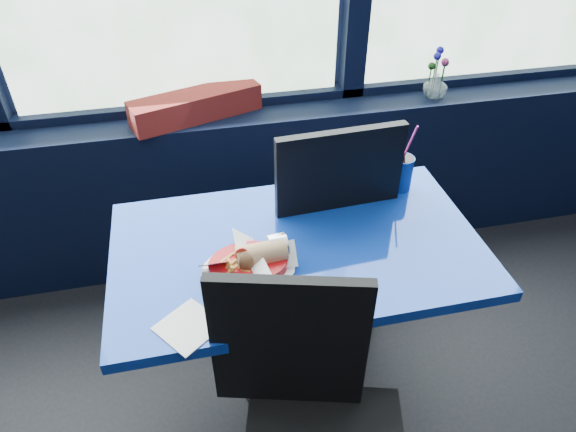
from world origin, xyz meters
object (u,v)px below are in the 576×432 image
object	(u,v)px
chair_near_front	(310,418)
chair_near_back	(327,215)
flower_vase	(436,83)
planter_box	(196,105)
ketchup_bottle	(362,180)
near_table	(297,283)
soda_cup	(401,172)
food_basket	(250,263)

from	to	relation	value
chair_near_front	chair_near_back	bearing A→B (deg)	86.25
chair_near_back	flower_vase	world-z (taller)	chair_near_back
planter_box	chair_near_front	bearing A→B (deg)	-101.15
ketchup_bottle	chair_near_front	bearing A→B (deg)	-117.46
near_table	chair_near_front	distance (m)	0.50
chair_near_back	near_table	bearing A→B (deg)	54.78
chair_near_front	soda_cup	xyz separation A→B (m)	(0.53, 0.73, 0.25)
food_basket	planter_box	bearing A→B (deg)	115.76
ketchup_bottle	chair_near_back	bearing A→B (deg)	125.04
flower_vase	ketchup_bottle	world-z (taller)	flower_vase
ketchup_bottle	soda_cup	xyz separation A→B (m)	(0.17, 0.04, -0.02)
food_basket	soda_cup	size ratio (longest dim) A/B	1.13
chair_near_back	flower_vase	size ratio (longest dim) A/B	4.47
food_basket	chair_near_front	bearing A→B (deg)	-56.65
chair_near_back	soda_cup	bearing A→B (deg)	160.33
near_table	chair_near_front	bearing A→B (deg)	-99.10
planter_box	food_basket	xyz separation A→B (m)	(0.08, -0.96, -0.07)
near_table	chair_near_back	world-z (taller)	chair_near_back
near_table	food_basket	size ratio (longest dim) A/B	3.85
near_table	ketchup_bottle	distance (m)	0.43
food_basket	soda_cup	distance (m)	0.70
ketchup_bottle	soda_cup	size ratio (longest dim) A/B	0.70
chair_near_back	ketchup_bottle	bearing A→B (deg)	121.99
chair_near_front	flower_vase	distance (m)	1.65
chair_near_front	chair_near_back	distance (m)	0.85
planter_box	food_basket	size ratio (longest dim) A/B	1.84
chair_near_back	planter_box	xyz separation A→B (m)	(-0.45, 0.56, 0.25)
chair_near_back	flower_vase	bearing A→B (deg)	-144.59
near_table	planter_box	size ratio (longest dim) A/B	2.10
near_table	chair_near_front	xyz separation A→B (m)	(-0.08, -0.50, -0.00)
ketchup_bottle	soda_cup	distance (m)	0.17
chair_near_front	soda_cup	world-z (taller)	soda_cup
near_table	planter_box	bearing A→B (deg)	106.32
ketchup_bottle	planter_box	bearing A→B (deg)	128.15
food_basket	chair_near_back	bearing A→B (deg)	68.46
planter_box	flower_vase	world-z (taller)	flower_vase
planter_box	soda_cup	bearing A→B (deg)	-60.51
chair_near_front	planter_box	xyz separation A→B (m)	(-0.17, 1.36, 0.29)
chair_near_front	flower_vase	world-z (taller)	flower_vase
planter_box	ketchup_bottle	bearing A→B (deg)	-70.26
chair_near_front	food_basket	world-z (taller)	chair_near_front
chair_near_back	food_basket	bearing A→B (deg)	44.62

